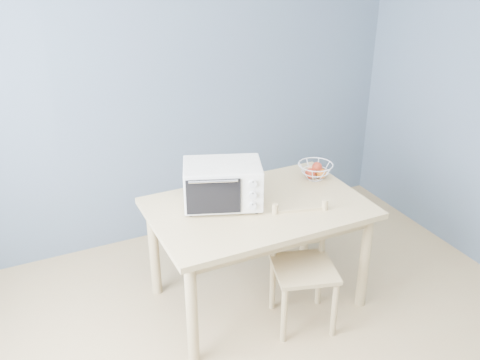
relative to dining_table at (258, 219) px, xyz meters
name	(u,v)px	position (x,y,z in m)	size (l,w,h in m)	color
room	(330,215)	(-0.23, -1.09, 0.65)	(4.01, 4.51, 2.61)	tan
dining_table	(258,219)	(0.00, 0.00, 0.00)	(1.40, 0.90, 0.75)	tan
toaster_oven	(220,184)	(-0.22, 0.11, 0.25)	(0.58, 0.48, 0.29)	beige
fruit_basket	(315,170)	(0.55, 0.19, 0.16)	(0.25, 0.25, 0.13)	white
dining_chair	(302,268)	(0.17, -0.31, -0.24)	(0.47, 0.47, 0.82)	tan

